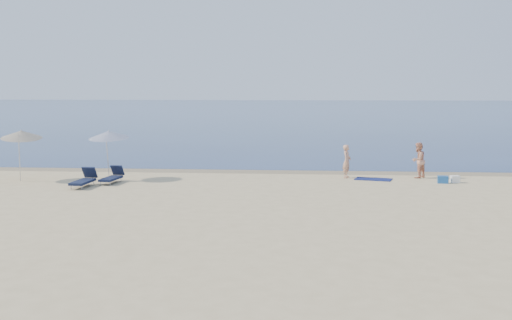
{
  "coord_description": "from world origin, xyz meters",
  "views": [
    {
      "loc": [
        0.58,
        -13.37,
        4.44
      ],
      "look_at": [
        -1.84,
        16.0,
        1.0
      ],
      "focal_mm": 45.0,
      "sensor_mm": 36.0,
      "label": 1
    }
  ],
  "objects_px": {
    "person_left": "(347,161)",
    "person_right": "(418,160)",
    "umbrella_near": "(109,135)",
    "blue_cooler": "(443,180)"
  },
  "relations": [
    {
      "from": "person_left",
      "to": "person_right",
      "type": "relative_size",
      "value": 0.94
    },
    {
      "from": "person_left",
      "to": "umbrella_near",
      "type": "relative_size",
      "value": 0.65
    },
    {
      "from": "blue_cooler",
      "to": "umbrella_near",
      "type": "bearing_deg",
      "value": -173.81
    },
    {
      "from": "blue_cooler",
      "to": "person_right",
      "type": "bearing_deg",
      "value": 124.09
    },
    {
      "from": "person_right",
      "to": "umbrella_near",
      "type": "distance_m",
      "value": 14.81
    },
    {
      "from": "person_right",
      "to": "blue_cooler",
      "type": "bearing_deg",
      "value": 70.1
    },
    {
      "from": "umbrella_near",
      "to": "blue_cooler",
      "type": "bearing_deg",
      "value": 5.88
    },
    {
      "from": "blue_cooler",
      "to": "person_left",
      "type": "bearing_deg",
      "value": 168.13
    },
    {
      "from": "blue_cooler",
      "to": "umbrella_near",
      "type": "relative_size",
      "value": 0.19
    },
    {
      "from": "person_left",
      "to": "umbrella_near",
      "type": "xyz_separation_m",
      "value": [
        -11.24,
        -1.44,
        1.33
      ]
    }
  ]
}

